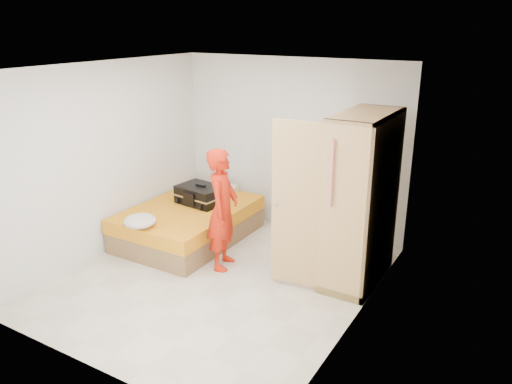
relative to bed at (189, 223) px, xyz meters
The scene contains 7 objects.
room 1.68m from the bed, 37.12° to the right, with size 4.00×4.02×2.60m.
bed is the anchor object (origin of this frame).
wardrobe 2.61m from the bed, ahead, with size 1.17×1.24×2.10m.
person 1.17m from the bed, 26.48° to the right, with size 0.58×0.38×1.60m, color red.
suitcase 0.45m from the bed, 77.58° to the left, with size 0.74×0.59×0.30m.
round_cushion 0.96m from the bed, 96.39° to the right, with size 0.43×0.43×0.16m, color beige.
pillow 0.90m from the bed, 90.88° to the left, with size 0.53×0.27×0.10m, color beige.
Camera 1 is at (3.26, -4.58, 3.09)m, focal length 35.00 mm.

